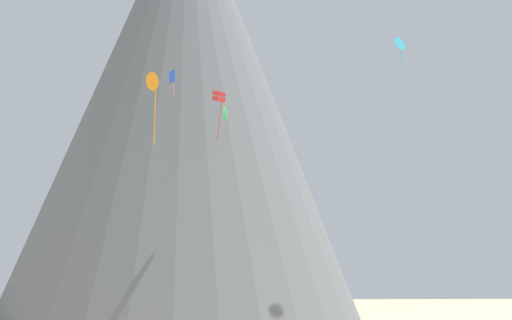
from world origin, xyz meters
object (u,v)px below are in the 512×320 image
kite_cyan_high (399,44)px  kite_gold_low (160,239)px  rock_massif (180,124)px  kite_yellow_low (188,214)px  kite_red_mid (219,97)px  kite_orange_mid (154,83)px  kite_green_mid (226,114)px  kite_blue_high (172,78)px

kite_cyan_high → kite_gold_low: (-29.15, 1.91, -24.28)m
rock_massif → kite_yellow_low: size_ratio=13.14×
kite_red_mid → kite_yellow_low: (-3.28, 14.67, -11.12)m
kite_cyan_high → kite_red_mid: size_ratio=0.61×
kite_orange_mid → kite_green_mid: kite_green_mid is taller
kite_orange_mid → kite_gold_low: size_ratio=1.61×
kite_red_mid → kite_cyan_high: bearing=167.3°
kite_blue_high → kite_yellow_low: kite_blue_high is taller
kite_orange_mid → kite_cyan_high: bearing=-84.5°
kite_yellow_low → kite_gold_low: 6.32m
rock_massif → kite_red_mid: size_ratio=12.30×
kite_green_mid → kite_cyan_high: bearing=-63.7°
kite_cyan_high → rock_massif: bearing=-63.4°
kite_yellow_low → kite_blue_high: bearing=-45.0°
kite_yellow_low → kite_orange_mid: 39.66m
kite_red_mid → kite_orange_mid: (-5.41, -24.58, -5.84)m
kite_red_mid → rock_massif: bearing=-113.1°
kite_red_mid → kite_gold_low: (-6.43, 10.44, -14.59)m
rock_massif → kite_green_mid: 21.56m
rock_massif → kite_orange_mid: (-0.69, -50.77, -8.91)m
kite_yellow_low → kite_gold_low: bearing=-74.8°
kite_red_mid → kite_orange_mid: 25.84m
kite_cyan_high → kite_yellow_low: bearing=-43.9°
kite_green_mid → kite_yellow_low: bearing=44.1°
rock_massif → kite_green_mid: size_ratio=37.23×
rock_massif → kite_green_mid: rock_massif is taller
rock_massif → kite_gold_low: bearing=-96.2°
kite_orange_mid → kite_gold_low: kite_orange_mid is taller
kite_blue_high → kite_cyan_high: size_ratio=0.92×
kite_yellow_low → kite_cyan_high: bearing=38.5°
rock_massif → kite_cyan_high: rock_massif is taller
kite_cyan_high → kite_orange_mid: bearing=19.0°
kite_blue_high → kite_green_mid: kite_blue_high is taller
kite_blue_high → kite_cyan_high: 30.00m
kite_cyan_high → kite_yellow_low: size_ratio=0.65×
kite_gold_low → kite_orange_mid: bearing=-72.3°
kite_blue_high → kite_yellow_low: (1.74, 14.59, -13.14)m
kite_gold_low → kite_cyan_high: bearing=12.3°
kite_red_mid → kite_yellow_low: size_ratio=1.07×
kite_cyan_high → kite_green_mid: 24.15m
kite_blue_high → rock_massif: bearing=5.1°
kite_blue_high → kite_red_mid: size_ratio=0.56×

